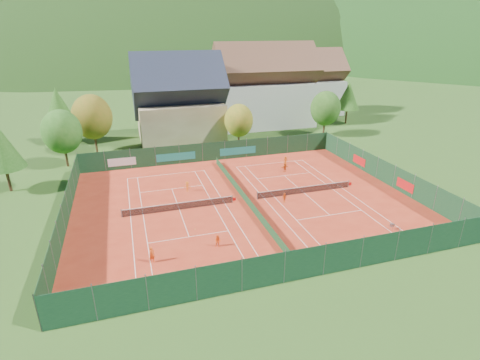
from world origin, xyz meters
name	(u,v)px	position (x,y,z in m)	size (l,w,h in m)	color
ground	(245,201)	(0.00, 0.00, -0.02)	(600.00, 600.00, 0.00)	#274B17
clay_pad	(245,201)	(0.00, 0.00, 0.01)	(40.00, 32.00, 0.01)	#AC2E19
court_markings_left	(179,210)	(-8.00, 0.00, 0.01)	(11.03, 23.83, 0.00)	white
court_markings_right	(304,193)	(8.00, 0.00, 0.01)	(11.03, 23.83, 0.00)	white
tennis_net_left	(180,206)	(-7.85, 0.00, 0.51)	(13.30, 0.10, 1.02)	#59595B
tennis_net_right	(306,189)	(8.15, 0.00, 0.51)	(13.30, 0.10, 1.02)	#59595B
court_divider	(245,197)	(0.00, 0.00, 0.50)	(0.03, 28.80, 1.00)	#14391C
fence_north	(211,152)	(-0.46, 15.99, 1.47)	(40.00, 0.10, 3.00)	#163D21
fence_south	(305,264)	(0.00, -16.00, 1.50)	(40.00, 0.04, 3.00)	#153A24
fence_west	(65,212)	(-20.00, 0.00, 1.50)	(0.04, 32.00, 3.00)	#153A1C
fence_east	(385,172)	(20.00, 0.05, 1.48)	(0.09, 32.00, 3.00)	#12331A
chalet	(179,104)	(-3.00, 30.00, 6.62)	(16.20, 12.00, 16.00)	#C4B28A
hotel_block_a	(264,91)	(16.00, 36.00, 7.38)	(21.60, 11.00, 17.25)	silver
hotel_block_b	(307,86)	(30.00, 44.00, 6.62)	(17.28, 10.00, 15.50)	silver
tree_west_front	(62,132)	(-22.00, 20.00, 5.39)	(5.72, 5.72, 8.69)	#442D18
tree_west_mid	(92,117)	(-18.00, 26.00, 6.07)	(6.44, 6.44, 9.78)	#422B17
tree_west_back	(58,106)	(-24.00, 34.00, 6.74)	(5.60, 5.60, 10.00)	#422917
tree_center	(239,121)	(6.00, 22.00, 4.72)	(5.01, 5.01, 7.60)	#4A2C1A
tree_east_front	(326,108)	(24.00, 24.00, 5.39)	(5.72, 5.72, 8.69)	#472D19
tree_east_mid	(348,96)	(34.00, 32.00, 6.06)	(5.04, 5.04, 9.00)	#4E301C
tree_west_side	(0,146)	(-28.00, 12.00, 6.06)	(5.04, 5.04, 9.00)	#482A19
tree_east_back	(299,89)	(26.00, 40.00, 6.74)	(7.15, 7.15, 10.86)	#462919
mountain_backdrop	(183,116)	(28.54, 233.48, -39.64)	(820.00, 530.00, 242.00)	black
ball_hopper	(392,225)	(12.45, -11.26, 0.56)	(0.34, 0.34, 0.80)	slate
loose_ball_0	(195,229)	(-7.12, -5.06, 0.03)	(0.07, 0.07, 0.07)	#CCD833
loose_ball_1	(354,245)	(7.06, -12.68, 0.03)	(0.07, 0.07, 0.07)	#CCD833
loose_ball_2	(260,192)	(2.67, 1.96, 0.03)	(0.07, 0.07, 0.07)	#CCD833
loose_ball_3	(198,185)	(-4.49, 6.68, 0.03)	(0.07, 0.07, 0.07)	#CCD833
player_left_near	(152,255)	(-11.92, -9.80, 0.79)	(0.57, 0.38, 1.58)	#DF4A13
player_left_mid	(218,241)	(-5.68, -9.08, 0.65)	(0.63, 0.49, 1.30)	#FD5416
player_left_far	(187,187)	(-6.17, 4.97, 0.69)	(0.89, 0.51, 1.37)	orange
player_right_near	(284,198)	(4.44, -1.74, 0.62)	(0.72, 0.30, 1.23)	#DA4F13
player_right_far_a	(285,161)	(10.07, 10.75, 0.65)	(0.64, 0.42, 1.31)	#CD5312
player_right_far_b	(285,167)	(8.72, 7.86, 0.69)	(1.28, 0.41, 1.38)	#CD5012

